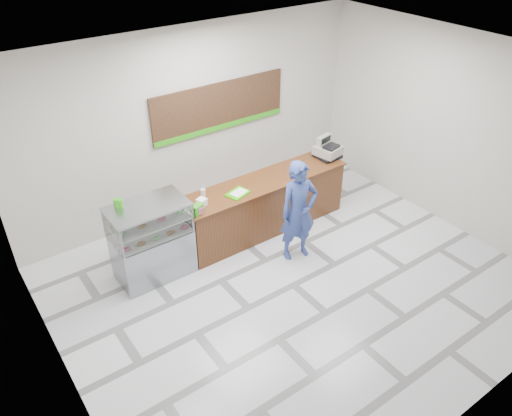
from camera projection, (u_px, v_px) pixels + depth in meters
floor at (294, 285)px, 8.01m from camera, size 7.00×7.00×0.00m
back_wall at (194, 123)px, 9.10m from camera, size 7.00×0.00×7.00m
ceiling at (306, 70)px, 6.10m from camera, size 7.00×7.00×0.00m
sales_counter at (264, 205)px, 9.05m from camera, size 3.26×0.76×1.03m
display_case at (152, 241)px, 7.88m from camera, size 1.22×0.72×1.33m
menu_board at (220, 107)px, 9.24m from camera, size 2.80×0.06×0.90m
cash_register at (327, 150)px, 9.44m from camera, size 0.51×0.52×0.40m
card_terminal at (302, 166)px, 9.17m from camera, size 0.12×0.17×0.04m
serving_tray at (238, 193)px, 8.39m from camera, size 0.45×0.38×0.02m
napkin_box at (202, 202)px, 8.06m from camera, size 0.18×0.18×0.12m
straw_cup at (203, 192)px, 8.31m from camera, size 0.08×0.08×0.12m
promo_box at (197, 210)px, 7.83m from camera, size 0.22×0.17×0.17m
donut_decal at (299, 170)px, 9.07m from camera, size 0.14×0.14×0.00m
green_cup_left at (117, 203)px, 7.45m from camera, size 0.10×0.10×0.15m
green_cup_right at (120, 203)px, 7.45m from camera, size 0.09×0.09×0.14m
customer at (299, 211)px, 8.19m from camera, size 0.73×0.56×1.79m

